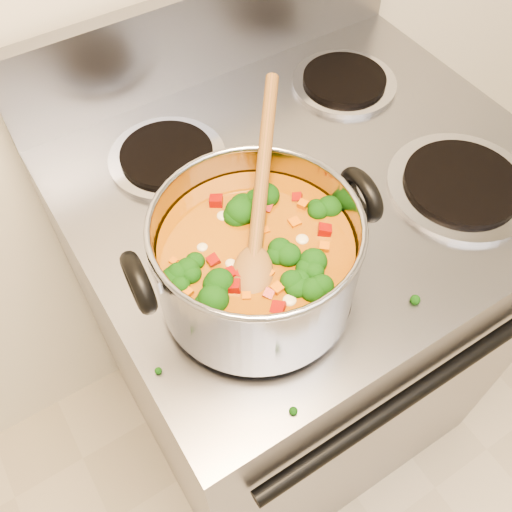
% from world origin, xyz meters
% --- Properties ---
extents(electric_range, '(0.74, 0.67, 1.08)m').
position_xyz_m(electric_range, '(-0.01, 1.16, 0.47)').
color(electric_range, gray).
rests_on(electric_range, ground).
extents(stockpot, '(0.31, 0.25, 0.15)m').
position_xyz_m(stockpot, '(-0.20, 1.02, 1.00)').
color(stockpot, '#95959C').
rests_on(stockpot, electric_range).
extents(wooden_spoon, '(0.21, 0.26, 0.10)m').
position_xyz_m(wooden_spoon, '(-0.18, 1.04, 1.05)').
color(wooden_spoon, brown).
rests_on(wooden_spoon, stockpot).
extents(cooktop_crumbs, '(0.03, 0.09, 0.01)m').
position_xyz_m(cooktop_crumbs, '(-0.35, 1.00, 0.92)').
color(cooktop_crumbs, black).
rests_on(cooktop_crumbs, electric_range).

